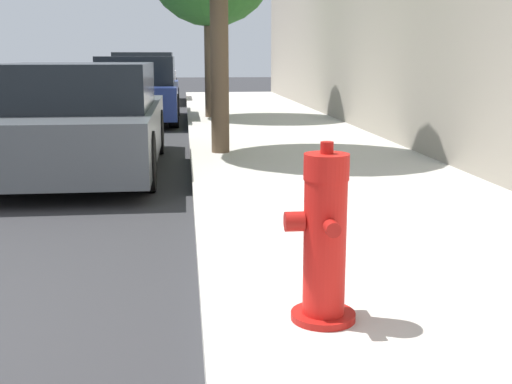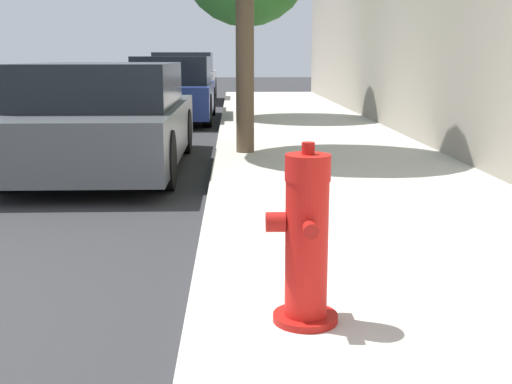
% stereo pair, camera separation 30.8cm
% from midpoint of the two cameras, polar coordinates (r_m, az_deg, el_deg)
% --- Properties ---
extents(sidewalk_slab, '(3.02, 40.00, 0.14)m').
position_cam_midpoint_polar(sidewalk_slab, '(3.52, 18.29, -10.87)').
color(sidewalk_slab, beige).
rests_on(sidewalk_slab, ground_plane).
extents(fire_hydrant, '(0.35, 0.36, 0.87)m').
position_cam_midpoint_polar(fire_hydrant, '(3.07, 3.22, -4.37)').
color(fire_hydrant, '#A91511').
rests_on(fire_hydrant, sidewalk_slab).
extents(parked_car_near, '(1.88, 4.32, 1.32)m').
position_cam_midpoint_polar(parked_car_near, '(8.15, -16.35, 6.18)').
color(parked_car_near, '#4C5156').
rests_on(parked_car_near, ground_plane).
extents(parked_car_mid, '(1.70, 4.15, 1.39)m').
position_cam_midpoint_polar(parked_car_mid, '(14.15, -11.00, 8.84)').
color(parked_car_mid, navy).
rests_on(parked_car_mid, ground_plane).
extents(parked_car_far, '(1.89, 3.83, 1.50)m').
position_cam_midpoint_polar(parked_car_far, '(20.05, -10.30, 9.90)').
color(parked_car_far, '#B7B7BC').
rests_on(parked_car_far, ground_plane).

